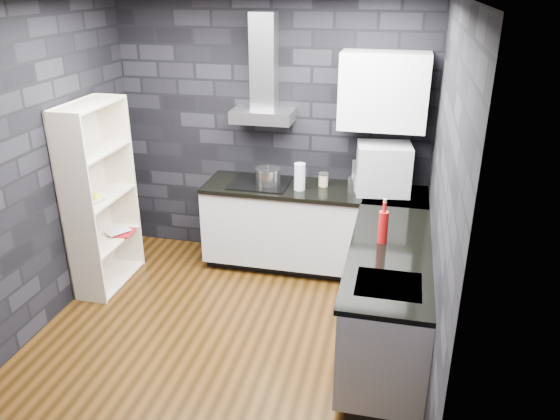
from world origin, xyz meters
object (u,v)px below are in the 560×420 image
at_px(red_bottle, 383,227).
at_px(fruit_bowl, 93,198).
at_px(glass_vase, 300,177).
at_px(storage_jar, 323,180).
at_px(bookshelf, 100,198).
at_px(appliance_garage, 383,170).
at_px(pot, 268,177).
at_px(utensil_crock, 353,184).

bearing_deg(red_bottle, fruit_bowl, 174.78).
distance_m(glass_vase, fruit_bowl, 1.94).
bearing_deg(storage_jar, bookshelf, -158.40).
bearing_deg(appliance_garage, pot, 174.91).
bearing_deg(bookshelf, glass_vase, 3.42).
xyz_separation_m(pot, utensil_crock, (0.85, -0.00, -0.01)).
relative_size(pot, glass_vase, 0.92).
xyz_separation_m(storage_jar, appliance_garage, (0.58, -0.04, 0.17)).
bearing_deg(pot, glass_vase, -11.76).
bearing_deg(glass_vase, fruit_bowl, -157.38).
height_order(appliance_garage, fruit_bowl, appliance_garage).
xyz_separation_m(utensil_crock, red_bottle, (0.34, -1.05, 0.06)).
bearing_deg(appliance_garage, storage_jar, 168.61).
bearing_deg(red_bottle, glass_vase, 130.77).
height_order(storage_jar, appliance_garage, appliance_garage).
distance_m(glass_vase, bookshelf, 1.90).
xyz_separation_m(storage_jar, fruit_bowl, (-2.00, -0.90, -0.02)).
distance_m(pot, fruit_bowl, 1.67).
bearing_deg(bookshelf, fruit_bowl, -106.12).
height_order(bookshelf, fruit_bowl, bookshelf).
relative_size(utensil_crock, appliance_garage, 0.29).
relative_size(appliance_garage, bookshelf, 0.28).
height_order(glass_vase, storage_jar, glass_vase).
bearing_deg(glass_vase, utensil_crock, 7.25).
bearing_deg(pot, bookshelf, -154.19).
relative_size(pot, bookshelf, 0.13).
bearing_deg(fruit_bowl, utensil_crock, 19.39).
bearing_deg(fruit_bowl, pot, 29.24).
relative_size(utensil_crock, bookshelf, 0.08).
distance_m(appliance_garage, red_bottle, 1.11).
xyz_separation_m(appliance_garage, red_bottle, (0.07, -1.10, -0.10)).
xyz_separation_m(utensil_crock, fruit_bowl, (-2.30, -0.81, -0.04)).
height_order(glass_vase, bookshelf, bookshelf).
height_order(utensil_crock, fruit_bowl, utensil_crock).
bearing_deg(utensil_crock, fruit_bowl, -160.61).
height_order(pot, fruit_bowl, pot).
xyz_separation_m(glass_vase, appliance_garage, (0.78, 0.12, 0.09)).
distance_m(utensil_crock, fruit_bowl, 2.44).
relative_size(red_bottle, fruit_bowl, 1.13).
relative_size(glass_vase, appliance_garage, 0.53).
distance_m(bookshelf, fruit_bowl, 0.12).
height_order(storage_jar, red_bottle, red_bottle).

